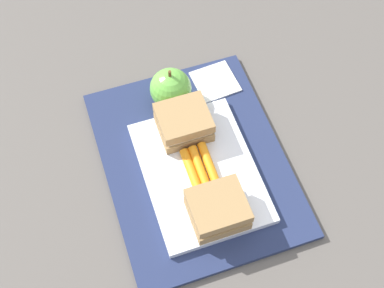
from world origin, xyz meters
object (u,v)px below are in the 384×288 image
(sandwich_half_left, at_px, (218,209))
(carrot_sticks_bundle, at_px, (200,168))
(food_tray, at_px, (200,172))
(apple, at_px, (169,89))
(paper_napkin, at_px, (215,82))
(sandwich_half_right, at_px, (184,122))

(sandwich_half_left, relative_size, carrot_sticks_bundle, 1.03)
(food_tray, distance_m, carrot_sticks_bundle, 0.01)
(carrot_sticks_bundle, height_order, apple, apple)
(carrot_sticks_bundle, bearing_deg, sandwich_half_left, 179.73)
(paper_napkin, bearing_deg, sandwich_half_right, 134.40)
(sandwich_half_left, xyz_separation_m, sandwich_half_right, (0.16, 0.00, 0.00))
(food_tray, relative_size, paper_napkin, 3.29)
(apple, relative_size, paper_napkin, 1.14)
(sandwich_half_left, bearing_deg, apple, 0.66)
(sandwich_half_right, bearing_deg, carrot_sticks_bundle, -179.73)
(sandwich_half_left, bearing_deg, paper_napkin, -19.39)
(sandwich_half_right, relative_size, apple, 1.00)
(food_tray, bearing_deg, apple, 1.01)
(sandwich_half_left, bearing_deg, food_tray, 0.00)
(sandwich_half_left, height_order, sandwich_half_right, same)
(sandwich_half_left, bearing_deg, carrot_sticks_bundle, -0.27)
(food_tray, xyz_separation_m, sandwich_half_right, (0.08, 0.00, 0.03))
(food_tray, bearing_deg, sandwich_half_left, 180.00)
(apple, bearing_deg, sandwich_half_left, -179.34)
(apple, height_order, paper_napkin, apple)
(sandwich_half_left, xyz_separation_m, apple, (0.22, 0.00, 0.00))
(carrot_sticks_bundle, bearing_deg, paper_napkin, -27.56)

